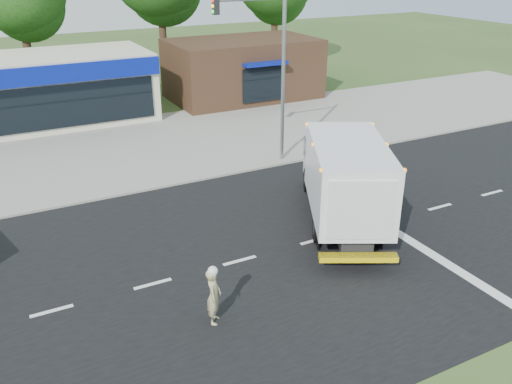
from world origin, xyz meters
TOP-DOWN VIEW (x-y plane):
  - ground at (0.00, 0.00)m, footprint 120.00×120.00m
  - road_asphalt at (0.00, 0.00)m, footprint 60.00×14.00m
  - sidewalk at (0.00, 8.20)m, footprint 60.00×2.40m
  - parking_apron at (0.00, 14.00)m, footprint 60.00×9.00m
  - lane_markings at (1.35, -1.35)m, footprint 55.20×7.00m
  - ems_box_truck at (1.70, 0.85)m, footprint 5.66×7.97m
  - emergency_worker at (-5.03, -2.58)m, footprint 0.65×0.73m
  - brown_storefront at (7.00, 19.98)m, footprint 10.00×6.70m
  - traffic_signal_pole at (2.35, 7.60)m, footprint 3.51×0.25m

SIDE VIEW (x-z plane):
  - ground at x=0.00m, z-range 0.00..0.00m
  - road_asphalt at x=0.00m, z-range -0.01..0.01m
  - parking_apron at x=0.00m, z-range 0.00..0.02m
  - lane_markings at x=1.35m, z-range 0.01..0.02m
  - sidewalk at x=0.00m, z-range 0.00..0.12m
  - emergency_worker at x=-5.03m, z-range -0.01..1.77m
  - ems_box_truck at x=1.70m, z-range 0.26..3.69m
  - brown_storefront at x=7.00m, z-range 0.00..4.00m
  - traffic_signal_pole at x=2.35m, z-range 0.92..8.92m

